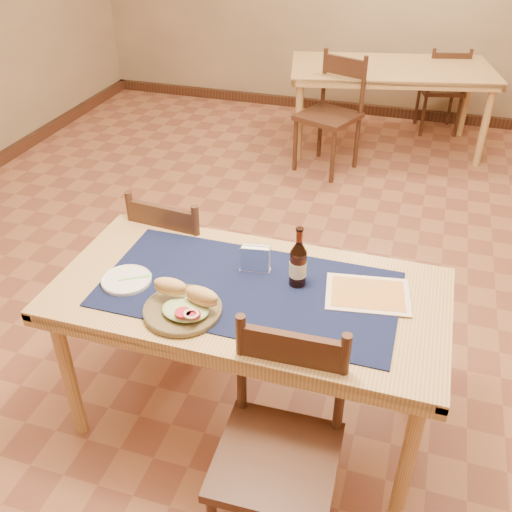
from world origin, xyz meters
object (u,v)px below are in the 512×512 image
(napkin_holder, at_px, (255,259))
(chair_main_far, at_px, (182,259))
(back_table, at_px, (391,76))
(beer_bottle, at_px, (298,264))
(main_table, at_px, (249,305))
(sandwich_plate, at_px, (184,305))
(chair_main_near, at_px, (279,447))

(napkin_holder, bearing_deg, chair_main_far, 144.91)
(back_table, bearing_deg, chair_main_far, -104.21)
(beer_bottle, xyz_separation_m, napkin_holder, (-0.19, 0.04, -0.04))
(back_table, height_order, napkin_holder, napkin_holder)
(main_table, xyz_separation_m, sandwich_plate, (-0.19, -0.22, 0.12))
(main_table, distance_m, sandwich_plate, 0.31)
(main_table, distance_m, chair_main_near, 0.60)
(napkin_holder, bearing_deg, beer_bottle, -12.46)
(chair_main_far, bearing_deg, napkin_holder, -35.09)
(sandwich_plate, bearing_deg, main_table, 48.70)
(sandwich_plate, xyz_separation_m, napkin_holder, (0.18, 0.35, 0.02))
(main_table, relative_size, sandwich_plate, 5.24)
(back_table, bearing_deg, napkin_holder, -93.94)
(back_table, height_order, chair_main_near, chair_main_near)
(chair_main_near, relative_size, beer_bottle, 3.45)
(sandwich_plate, relative_size, napkin_holder, 2.22)
(main_table, relative_size, chair_main_far, 1.78)
(chair_main_near, distance_m, beer_bottle, 0.71)
(main_table, height_order, chair_main_far, chair_main_far)
(main_table, xyz_separation_m, chair_main_near, (0.27, -0.50, -0.19))
(main_table, xyz_separation_m, napkin_holder, (-0.01, 0.13, 0.14))
(chair_main_far, xyz_separation_m, napkin_holder, (0.52, -0.36, 0.34))
(chair_main_far, distance_m, sandwich_plate, 0.85)
(chair_main_near, xyz_separation_m, napkin_holder, (-0.29, 0.63, 0.33))
(main_table, relative_size, napkin_holder, 11.61)
(chair_main_far, bearing_deg, chair_main_near, -51.11)
(sandwich_plate, distance_m, napkin_holder, 0.39)
(beer_bottle, bearing_deg, sandwich_plate, -140.47)
(napkin_holder, bearing_deg, back_table, 86.06)
(beer_bottle, bearing_deg, chair_main_far, 150.27)
(main_table, bearing_deg, sandwich_plate, -131.30)
(main_table, xyz_separation_m, chair_main_far, (-0.53, 0.50, -0.20))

